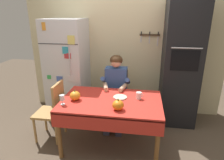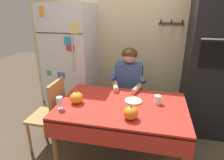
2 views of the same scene
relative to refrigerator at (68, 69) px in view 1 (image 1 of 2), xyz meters
name	(u,v)px [view 1 (image 1 of 2)]	position (x,y,z in m)	size (l,w,h in m)	color
ground_plane	(110,148)	(0.95, -0.96, -0.90)	(10.00, 10.00, 0.00)	brown
back_wall_assembly	(124,46)	(1.00, 0.39, 0.40)	(3.70, 0.13, 2.60)	beige
refrigerator	(68,69)	(0.00, 0.00, 0.00)	(0.68, 0.71, 1.80)	silver
wall_oven	(180,65)	(2.00, 0.04, 0.15)	(0.60, 0.64, 2.10)	black
dining_table	(111,106)	(0.95, -0.88, -0.24)	(1.40, 0.90, 0.74)	brown
chair_behind_person	(117,93)	(0.93, -0.09, -0.39)	(0.40, 0.40, 0.93)	brown
seated_person	(116,86)	(0.93, -0.28, -0.16)	(0.47, 0.55, 1.25)	#38384C
chair_left_side	(53,109)	(0.05, -0.82, -0.39)	(0.40, 0.40, 0.93)	tan
coffee_mug	(139,96)	(1.33, -0.76, -0.11)	(0.10, 0.08, 0.10)	white
wine_glass	(62,98)	(0.33, -1.10, -0.07)	(0.07, 0.07, 0.14)	white
pumpkin_large	(118,105)	(1.08, -1.13, -0.10)	(0.15, 0.15, 0.15)	orange
pumpkin_medium	(75,96)	(0.45, -0.93, -0.10)	(0.15, 0.15, 0.15)	orange
serving_tray	(120,97)	(1.06, -0.76, -0.15)	(0.20, 0.20, 0.02)	beige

